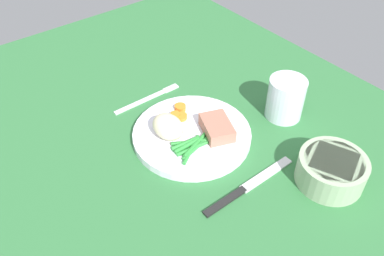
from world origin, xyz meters
The scene contains 10 objects.
dining_table centered at (0.00, 0.00, 1.00)cm, with size 120.00×90.00×2.00cm.
dinner_plate centered at (0.03, 0.60, 2.80)cm, with size 23.51×23.51×1.60cm, color white.
meat_portion centered at (3.21, 4.31, 4.89)cm, with size 7.60×5.14×2.57cm, color #A86B56.
mashed_potatoes centered at (-2.08, -3.63, 5.79)cm, with size 7.07×5.29×4.39cm, color beige.
carrot_slices centered at (-5.67, 1.76, 4.10)cm, with size 4.85×4.64×1.24cm.
green_beans centered at (3.39, -2.05, 3.99)cm, with size 6.22×9.76×0.89cm.
fork centered at (-15.91, 0.35, 2.20)cm, with size 1.44×16.60×0.40cm.
knife centered at (16.18, 0.32, 2.20)cm, with size 1.70×20.50×0.64cm.
water_glass centered at (6.36, 20.21, 5.79)cm, with size 7.68×7.68×8.84cm.
salad_bowl centered at (23.88, 12.92, 4.98)cm, with size 11.99×11.99×5.28cm.
Camera 1 is at (45.69, -35.29, 56.86)cm, focal length 37.31 mm.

